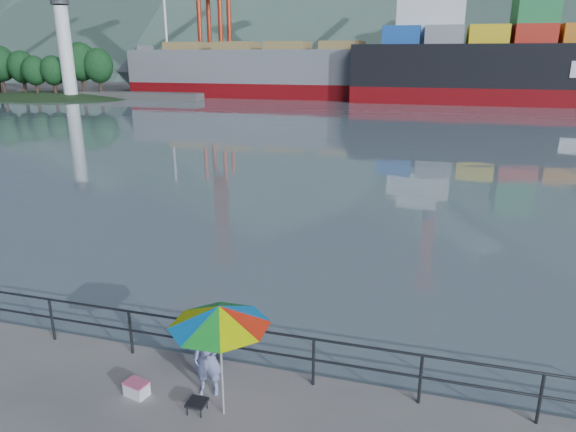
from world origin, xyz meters
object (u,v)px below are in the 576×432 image
(bulk_carrier, at_px, (319,70))
(fisherman, at_px, (208,358))
(beach_umbrella, at_px, (219,316))
(cooler_bag, at_px, (137,389))

(bulk_carrier, bearing_deg, fisherman, -78.74)
(beach_umbrella, bearing_deg, fisherman, 135.15)
(fisherman, bearing_deg, bulk_carrier, 88.41)
(fisherman, distance_m, cooler_bag, 1.50)
(beach_umbrella, relative_size, cooler_bag, 5.36)
(fisherman, height_order, bulk_carrier, bulk_carrier)
(beach_umbrella, height_order, cooler_bag, beach_umbrella)
(cooler_bag, bearing_deg, beach_umbrella, 11.99)
(fisherman, relative_size, cooler_bag, 3.50)
(fisherman, relative_size, bulk_carrier, 0.03)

